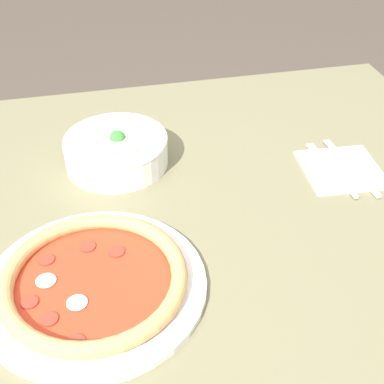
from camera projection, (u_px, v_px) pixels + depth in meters
name	position (u px, v px, depth m)	size (l,w,h in m)	color
dining_table	(181.00, 234.00, 1.09)	(1.28, 0.94, 0.77)	#706B4C
pizza	(94.00, 281.00, 0.82)	(0.35, 0.35, 0.04)	white
bowl	(116.00, 149.00, 1.09)	(0.21, 0.21, 0.08)	white
napkin	(342.00, 169.00, 1.09)	(0.16, 0.16, 0.00)	white
fork	(332.00, 170.00, 1.08)	(0.03, 0.20, 0.00)	silver
knife	(353.00, 169.00, 1.08)	(0.03, 0.21, 0.01)	silver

